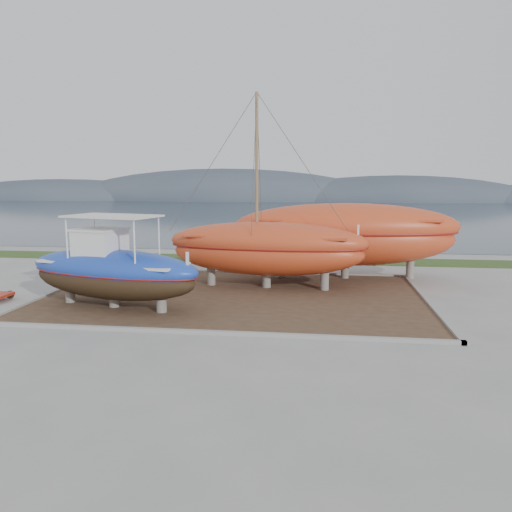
% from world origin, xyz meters
% --- Properties ---
extents(ground, '(140.00, 140.00, 0.00)m').
position_xyz_m(ground, '(0.00, 0.00, 0.00)').
color(ground, gray).
rests_on(ground, ground).
extents(dirt_patch, '(18.00, 12.00, 0.06)m').
position_xyz_m(dirt_patch, '(0.00, 4.00, 0.03)').
color(dirt_patch, '#422D1E').
rests_on(dirt_patch, ground).
extents(curb_frame, '(18.60, 12.60, 0.15)m').
position_xyz_m(curb_frame, '(0.00, 4.00, 0.07)').
color(curb_frame, gray).
rests_on(curb_frame, ground).
extents(grass_strip, '(44.00, 3.00, 0.08)m').
position_xyz_m(grass_strip, '(0.00, 15.50, 0.04)').
color(grass_strip, '#284219').
rests_on(grass_strip, ground).
extents(sea, '(260.00, 100.00, 0.04)m').
position_xyz_m(sea, '(0.00, 70.00, 0.00)').
color(sea, '#1C2B38').
rests_on(sea, ground).
extents(mountain_ridge, '(200.00, 36.00, 20.00)m').
position_xyz_m(mountain_ridge, '(0.00, 125.00, 0.00)').
color(mountain_ridge, '#333D49').
rests_on(mountain_ridge, ground).
extents(blue_caique, '(8.87, 4.62, 4.08)m').
position_xyz_m(blue_caique, '(-4.93, 1.12, 2.10)').
color(blue_caique, '#1C40B1').
rests_on(blue_caique, dirt_patch).
extents(white_dinghy, '(4.06, 1.87, 1.18)m').
position_xyz_m(white_dinghy, '(-5.02, 5.76, 0.65)').
color(white_dinghy, silver).
rests_on(white_dinghy, dirt_patch).
extents(orange_sailboat, '(10.69, 3.85, 9.94)m').
position_xyz_m(orange_sailboat, '(1.35, 6.08, 5.03)').
color(orange_sailboat, '#B73D1C').
rests_on(orange_sailboat, dirt_patch).
extents(orange_bare_hull, '(12.98, 4.63, 4.18)m').
position_xyz_m(orange_bare_hull, '(5.54, 9.18, 2.15)').
color(orange_bare_hull, '#B73D1C').
rests_on(orange_bare_hull, dirt_patch).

